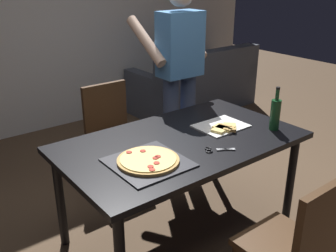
# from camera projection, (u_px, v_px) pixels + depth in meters

# --- Properties ---
(ground_plane) EXTENTS (12.00, 12.00, 0.00)m
(ground_plane) POSITION_uv_depth(u_px,v_px,m) (180.00, 230.00, 2.87)
(ground_plane) COLOR brown
(back_wall) EXTENTS (6.40, 0.10, 2.80)m
(back_wall) POSITION_uv_depth(u_px,v_px,m) (33.00, 10.00, 4.25)
(back_wall) COLOR silver
(back_wall) RESTS_ON ground_plane
(dining_table) EXTENTS (1.64, 0.95, 0.75)m
(dining_table) POSITION_uv_depth(u_px,v_px,m) (181.00, 149.00, 2.62)
(dining_table) COLOR black
(dining_table) RESTS_ON ground_plane
(chair_near_camera) EXTENTS (0.42, 0.42, 0.90)m
(chair_near_camera) POSITION_uv_depth(u_px,v_px,m) (300.00, 242.00, 1.97)
(chair_near_camera) COLOR #472D19
(chair_near_camera) RESTS_ON ground_plane
(chair_far_side) EXTENTS (0.42, 0.42, 0.90)m
(chair_far_side) POSITION_uv_depth(u_px,v_px,m) (112.00, 129.00, 3.38)
(chair_far_side) COLOR #472D19
(chair_far_side) RESTS_ON ground_plane
(couch) EXTENTS (1.71, 0.88, 0.85)m
(couch) POSITION_uv_depth(u_px,v_px,m) (196.00, 88.00, 5.29)
(couch) COLOR #4C515B
(couch) RESTS_ON ground_plane
(person_serving_pizza) EXTENTS (0.55, 0.54, 1.75)m
(person_serving_pizza) POSITION_uv_depth(u_px,v_px,m) (179.00, 70.00, 3.36)
(person_serving_pizza) COLOR #38476B
(person_serving_pizza) RESTS_ON ground_plane
(pepperoni_pizza_on_tray) EXTENTS (0.43, 0.43, 0.04)m
(pepperoni_pizza_on_tray) POSITION_uv_depth(u_px,v_px,m) (148.00, 161.00, 2.26)
(pepperoni_pizza_on_tray) COLOR #2D2D33
(pepperoni_pizza_on_tray) RESTS_ON dining_table
(pizza_slices_on_towel) EXTENTS (0.36, 0.30, 0.03)m
(pizza_slices_on_towel) POSITION_uv_depth(u_px,v_px,m) (223.00, 127.00, 2.76)
(pizza_slices_on_towel) COLOR white
(pizza_slices_on_towel) RESTS_ON dining_table
(wine_bottle) EXTENTS (0.07, 0.07, 0.32)m
(wine_bottle) POSITION_uv_depth(u_px,v_px,m) (275.00, 114.00, 2.71)
(wine_bottle) COLOR #194723
(wine_bottle) RESTS_ON dining_table
(kitchen_scissors) EXTENTS (0.19, 0.15, 0.01)m
(kitchen_scissors) POSITION_uv_depth(u_px,v_px,m) (215.00, 150.00, 2.43)
(kitchen_scissors) COLOR silver
(kitchen_scissors) RESTS_ON dining_table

